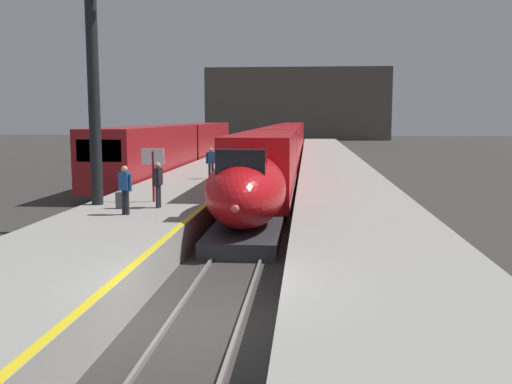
% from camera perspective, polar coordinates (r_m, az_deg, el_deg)
% --- Properties ---
extents(ground_plane, '(260.00, 260.00, 0.00)m').
position_cam_1_polar(ground_plane, '(12.50, -5.20, -13.15)').
color(ground_plane, '#33302D').
extents(platform_left, '(4.80, 110.00, 1.05)m').
position_cam_1_polar(platform_left, '(36.98, -4.55, 1.37)').
color(platform_left, gray).
rests_on(platform_left, ground).
extents(platform_right, '(4.80, 110.00, 1.05)m').
position_cam_1_polar(platform_right, '(36.51, 8.09, 1.24)').
color(platform_right, gray).
rests_on(platform_right, ground).
extents(platform_left_safety_stripe, '(0.20, 107.80, 0.01)m').
position_cam_1_polar(platform_left_safety_stripe, '(36.62, -1.03, 2.16)').
color(platform_left_safety_stripe, yellow).
rests_on(platform_left_safety_stripe, platform_left).
extents(rail_main_left, '(0.08, 110.00, 0.12)m').
position_cam_1_polar(rail_main_left, '(39.35, 0.88, 1.07)').
color(rail_main_left, slate).
rests_on(rail_main_left, ground).
extents(rail_main_right, '(0.08, 110.00, 0.12)m').
position_cam_1_polar(rail_main_right, '(39.27, 3.06, 1.05)').
color(rail_main_right, slate).
rests_on(rail_main_right, ground).
extents(rail_secondary_left, '(0.08, 110.00, 0.12)m').
position_cam_1_polar(rail_secondary_left, '(40.76, -10.56, 1.16)').
color(rail_secondary_left, slate).
rests_on(rail_secondary_left, ground).
extents(rail_secondary_right, '(0.08, 110.00, 0.12)m').
position_cam_1_polar(rail_secondary_right, '(40.38, -8.51, 1.15)').
color(rail_secondary_right, slate).
rests_on(rail_secondary_right, ground).
extents(highspeed_train_main, '(2.92, 75.16, 3.60)m').
position_cam_1_polar(highspeed_train_main, '(53.74, 2.84, 4.80)').
color(highspeed_train_main, '#B20F14').
rests_on(highspeed_train_main, ground).
extents(regional_train_adjacent, '(2.85, 36.60, 3.80)m').
position_cam_1_polar(regional_train_adjacent, '(46.92, -7.52, 4.56)').
color(regional_train_adjacent, maroon).
rests_on(regional_train_adjacent, ground).
extents(station_column_mid, '(4.00, 0.68, 9.73)m').
position_cam_1_polar(station_column_mid, '(22.95, -15.85, 13.33)').
color(station_column_mid, black).
rests_on(station_column_mid, platform_left).
extents(passenger_near_edge, '(0.28, 0.56, 1.69)m').
position_cam_1_polar(passenger_near_edge, '(21.60, -9.64, 1.06)').
color(passenger_near_edge, '#23232D').
rests_on(passenger_near_edge, platform_left).
extents(passenger_mid_platform, '(0.53, 0.35, 1.69)m').
position_cam_1_polar(passenger_mid_platform, '(20.28, -12.79, 0.57)').
color(passenger_mid_platform, '#23232D').
rests_on(passenger_mid_platform, platform_left).
extents(passenger_far_waiting, '(0.52, 0.36, 1.69)m').
position_cam_1_polar(passenger_far_waiting, '(31.56, -4.46, 3.10)').
color(passenger_far_waiting, '#23232D').
rests_on(passenger_far_waiting, platform_left).
extents(rolling_suitcase, '(0.40, 0.22, 0.98)m').
position_cam_1_polar(rolling_suitcase, '(21.78, -13.10, -0.80)').
color(rolling_suitcase, '#4C4C51').
rests_on(rolling_suitcase, platform_left).
extents(departure_info_board, '(0.90, 0.10, 2.12)m').
position_cam_1_polar(departure_info_board, '(23.16, -10.12, 2.75)').
color(departure_info_board, maroon).
rests_on(departure_info_board, platform_left).
extents(terminus_back_wall, '(36.00, 2.00, 14.00)m').
position_cam_1_polar(terminus_back_wall, '(113.56, 4.08, 8.67)').
color(terminus_back_wall, '#4C4742').
rests_on(terminus_back_wall, ground).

